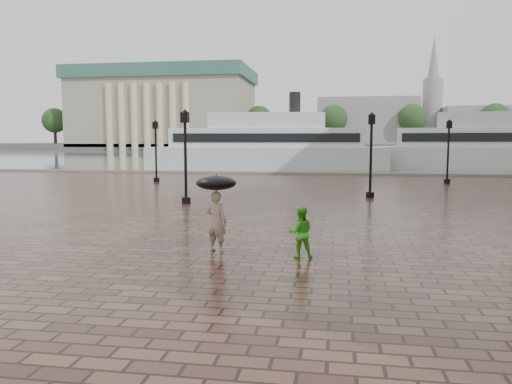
% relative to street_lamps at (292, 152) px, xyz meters
% --- Properties ---
extents(ground, '(300.00, 300.00, 0.00)m').
position_rel_street_lamps_xyz_m(ground, '(1.50, -17.50, -2.33)').
color(ground, '#321C17').
rests_on(ground, ground).
extents(harbour_water, '(240.00, 240.00, 0.00)m').
position_rel_street_lamps_xyz_m(harbour_water, '(1.50, 74.50, -2.33)').
color(harbour_water, '#4D5A5E').
rests_on(harbour_water, ground).
extents(quay_edge, '(80.00, 0.60, 0.30)m').
position_rel_street_lamps_xyz_m(quay_edge, '(1.50, 14.50, -2.33)').
color(quay_edge, slate).
rests_on(quay_edge, ground).
extents(far_shore, '(300.00, 60.00, 2.00)m').
position_rel_street_lamps_xyz_m(far_shore, '(1.50, 142.50, -1.33)').
color(far_shore, '#4C4C47').
rests_on(far_shore, ground).
extents(museum, '(57.00, 32.50, 26.00)m').
position_rel_street_lamps_xyz_m(museum, '(-53.50, 127.11, 11.58)').
color(museum, gray).
rests_on(museum, ground).
extents(distant_skyline, '(102.50, 22.00, 33.00)m').
position_rel_street_lamps_xyz_m(distant_skyline, '(49.64, 132.50, 7.13)').
color(distant_skyline, gray).
rests_on(distant_skyline, ground).
extents(far_trees, '(188.00, 8.00, 13.50)m').
position_rel_street_lamps_xyz_m(far_trees, '(1.50, 120.50, 7.09)').
color(far_trees, '#2D2119').
rests_on(far_trees, ground).
extents(street_lamps, '(21.44, 14.44, 4.40)m').
position_rel_street_lamps_xyz_m(street_lamps, '(0.00, 0.00, 0.00)').
color(street_lamps, black).
rests_on(street_lamps, ground).
extents(adult_pedestrian, '(0.71, 0.58, 1.68)m').
position_rel_street_lamps_xyz_m(adult_pedestrian, '(-0.50, -17.57, -1.48)').
color(adult_pedestrian, gray).
rests_on(adult_pedestrian, ground).
extents(child_pedestrian, '(0.72, 0.60, 1.34)m').
position_rel_street_lamps_xyz_m(child_pedestrian, '(1.83, -17.93, -1.65)').
color(child_pedestrian, green).
rests_on(child_pedestrian, ground).
extents(ferry_near, '(24.91, 8.71, 8.00)m').
position_rel_street_lamps_xyz_m(ferry_near, '(-4.58, 20.98, 0.08)').
color(ferry_near, silver).
rests_on(ferry_near, ground).
extents(ferry_far, '(25.38, 10.23, 8.11)m').
position_rel_street_lamps_xyz_m(ferry_far, '(19.10, 24.43, 0.11)').
color(ferry_far, silver).
rests_on(ferry_far, ground).
extents(umbrella, '(1.10, 1.10, 1.14)m').
position_rel_street_lamps_xyz_m(umbrella, '(-0.50, -17.57, -0.42)').
color(umbrella, black).
rests_on(umbrella, ground).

